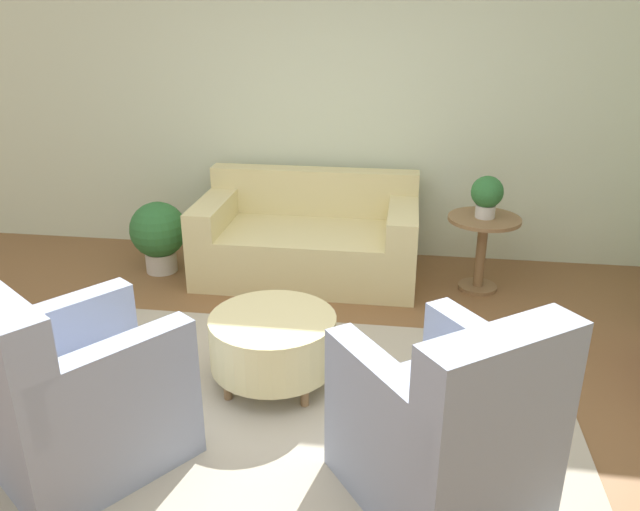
% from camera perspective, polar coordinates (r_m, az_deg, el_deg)
% --- Properties ---
extents(ground_plane, '(16.00, 16.00, 0.00)m').
position_cam_1_polar(ground_plane, '(3.76, -3.55, -13.71)').
color(ground_plane, brown).
extents(wall_back, '(9.05, 0.12, 2.80)m').
position_cam_1_polar(wall_back, '(5.66, 1.46, 13.99)').
color(wall_back, beige).
rests_on(wall_back, ground_plane).
extents(rug, '(3.37, 2.14, 0.01)m').
position_cam_1_polar(rug, '(3.76, -3.55, -13.65)').
color(rug, '#B2A893').
rests_on(rug, ground_plane).
extents(couch, '(1.83, 0.99, 0.85)m').
position_cam_1_polar(couch, '(5.35, -1.07, 1.44)').
color(couch, beige).
rests_on(couch, ground_plane).
extents(armchair_left, '(1.10, 1.12, 1.03)m').
position_cam_1_polar(armchair_left, '(3.36, -21.47, -12.12)').
color(armchair_left, '#8E99B2').
rests_on(armchair_left, rug).
extents(armchair_right, '(1.10, 1.12, 1.03)m').
position_cam_1_polar(armchair_right, '(2.98, 11.50, -15.55)').
color(armchair_right, '#8E99B2').
rests_on(armchair_right, rug).
extents(ottoman_table, '(0.77, 0.77, 0.44)m').
position_cam_1_polar(ottoman_table, '(3.84, -4.31, -7.78)').
color(ottoman_table, beige).
rests_on(ottoman_table, rug).
extents(side_table, '(0.57, 0.57, 0.62)m').
position_cam_1_polar(side_table, '(5.18, 14.61, 1.40)').
color(side_table, olive).
rests_on(side_table, ground_plane).
extents(potted_plant_on_side_table, '(0.25, 0.25, 0.33)m').
position_cam_1_polar(potted_plant_on_side_table, '(5.06, 15.02, 5.41)').
color(potted_plant_on_side_table, beige).
rests_on(potted_plant_on_side_table, side_table).
extents(potted_plant_floor, '(0.48, 0.48, 0.63)m').
position_cam_1_polar(potted_plant_floor, '(5.56, -14.54, 2.00)').
color(potted_plant_floor, beige).
rests_on(potted_plant_floor, ground_plane).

